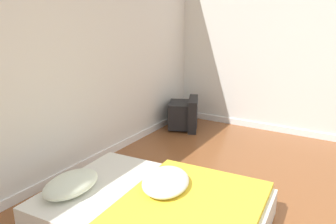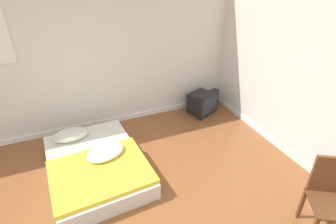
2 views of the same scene
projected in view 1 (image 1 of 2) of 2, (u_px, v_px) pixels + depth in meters
name	position (u px, v px, depth m)	size (l,w,h in m)	color
wall_back	(10.00, 54.00, 2.69)	(8.31, 0.08, 2.60)	silver
mattress_bed	(153.00, 208.00, 2.58)	(1.30, 1.78, 0.37)	silver
crt_tv	(185.00, 114.00, 4.79)	(0.62, 0.57, 0.46)	black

